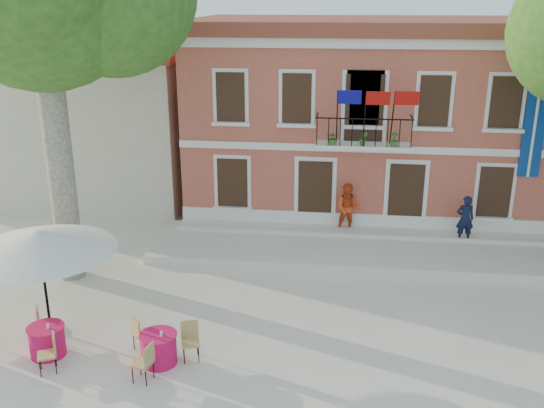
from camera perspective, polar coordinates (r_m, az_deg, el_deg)
The scene contains 9 objects.
ground at distance 16.96m, azimuth 1.50°, elevation -10.37°, with size 90.00×90.00×0.00m, color beige.
main_building at distance 25.13m, azimuth 8.35°, elevation 8.40°, with size 13.50×9.59×7.50m.
neighbor_west at distance 28.37m, azimuth -15.88°, elevation 7.93°, with size 9.40×9.40×6.40m.
terrace at distance 20.80m, azimuth 8.17°, elevation -4.32°, with size 14.00×3.40×0.30m, color silver.
patio_umbrella at distance 16.17m, azimuth -21.08°, elevation -3.31°, with size 3.78×3.78×2.81m.
pedestrian_navy at distance 21.64m, azimuth 17.71°, elevation -1.34°, with size 0.60×0.40×1.65m, color black.
pedestrian_orange at distance 21.54m, azimuth 7.20°, elevation -0.43°, with size 0.88×0.69×1.81m, color #DE451A.
cafe_table_0 at distance 14.99m, azimuth -10.61°, elevation -13.10°, with size 1.83×1.78×0.95m.
cafe_table_1 at distance 16.00m, azimuth -20.42°, elevation -11.87°, with size 1.23×1.91×0.95m.
Camera 1 is at (1.32, -14.72, 8.31)m, focal length 40.00 mm.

